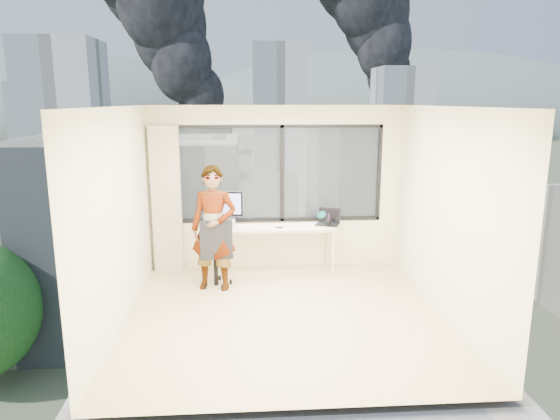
{
  "coord_description": "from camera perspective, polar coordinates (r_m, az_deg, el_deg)",
  "views": [
    {
      "loc": [
        -0.48,
        -5.93,
        2.67
      ],
      "look_at": [
        0.0,
        1.0,
        1.15
      ],
      "focal_mm": 32.21,
      "sensor_mm": 36.0,
      "label": 1
    }
  ],
  "objects": [
    {
      "name": "person",
      "position": [
        7.18,
        -7.52,
        -2.08
      ],
      "size": [
        0.72,
        0.54,
        1.79
      ],
      "primitive_type": "imported",
      "rotation": [
        0.0,
        0.0,
        -0.19
      ],
      "color": "#2D2D33",
      "rests_on": "floor"
    },
    {
      "name": "curtain",
      "position": [
        8.05,
        -12.76,
        1.15
      ],
      "size": [
        0.45,
        0.14,
        2.3
      ],
      "primitive_type": "cube",
      "color": "beige",
      "rests_on": "floor"
    },
    {
      "name": "monitor",
      "position": [
        7.82,
        -6.22,
        0.17
      ],
      "size": [
        0.57,
        0.23,
        0.56
      ],
      "primitive_type": null,
      "rotation": [
        0.0,
        0.0,
        -0.19
      ],
      "color": "black",
      "rests_on": "desk"
    },
    {
      "name": "tree_c",
      "position": [
        52.45,
        21.55,
        -1.4
      ],
      "size": [
        8.4,
        8.4,
        10.0
      ],
      "primitive_type": null,
      "color": "#1A4F1C",
      "rests_on": "exterior_ground"
    },
    {
      "name": "ceiling",
      "position": [
        5.95,
        0.68,
        11.68
      ],
      "size": [
        4.0,
        4.0,
        0.01
      ],
      "primitive_type": "cube",
      "color": "white",
      "rests_on": "ground"
    },
    {
      "name": "exterior_ground",
      "position": [
        127.02,
        -3.72,
        4.76
      ],
      "size": [
        400.0,
        400.0,
        0.04
      ],
      "primitive_type": "cube",
      "color": "#515B3D",
      "rests_on": "ground"
    },
    {
      "name": "far_tower_a",
      "position": [
        106.7,
        -23.2,
        9.92
      ],
      "size": [
        14.0,
        14.0,
        28.0
      ],
      "primitive_type": "cube",
      "color": "silver",
      "rests_on": "exterior_ground"
    },
    {
      "name": "far_tower_c",
      "position": [
        152.89,
        13.58,
        10.62
      ],
      "size": [
        15.0,
        15.0,
        26.0
      ],
      "primitive_type": "cube",
      "color": "silver",
      "rests_on": "exterior_ground"
    },
    {
      "name": "window_wall",
      "position": [
        8.03,
        -0.14,
        4.15
      ],
      "size": [
        3.3,
        0.16,
        1.55
      ],
      "primitive_type": null,
      "color": "black",
      "rests_on": "ground"
    },
    {
      "name": "handbag",
      "position": [
        8.12,
        5.21,
        -0.58
      ],
      "size": [
        0.32,
        0.22,
        0.22
      ],
      "primitive_type": "ellipsoid",
      "rotation": [
        0.0,
        0.0,
        -0.3
      ],
      "color": "#0D4D52",
      "rests_on": "desk"
    },
    {
      "name": "wall_left",
      "position": [
        6.27,
        -17.9,
        -0.88
      ],
      "size": [
        0.01,
        4.0,
        2.6
      ],
      "primitive_type": "cube",
      "color": "#F5E6BD",
      "rests_on": "ground"
    },
    {
      "name": "tree_b",
      "position": [
        27.21,
        6.13,
        -14.31
      ],
      "size": [
        7.6,
        7.6,
        9.0
      ],
      "primitive_type": null,
      "color": "#1A4F1C",
      "rests_on": "exterior_ground"
    },
    {
      "name": "desk",
      "position": [
        7.94,
        -0.33,
        -4.45
      ],
      "size": [
        1.8,
        0.6,
        0.75
      ],
      "primitive_type": "cube",
      "color": "beige",
      "rests_on": "floor"
    },
    {
      "name": "pen_cup",
      "position": [
        7.88,
        5.51,
        -1.46
      ],
      "size": [
        0.09,
        0.09,
        0.09
      ],
      "primitive_type": "cylinder",
      "rotation": [
        0.0,
        0.0,
        0.21
      ],
      "color": "black",
      "rests_on": "desk"
    },
    {
      "name": "floor",
      "position": [
        6.52,
        0.62,
        -11.84
      ],
      "size": [
        4.0,
        4.0,
        0.01
      ],
      "primitive_type": "cube",
      "color": "beige",
      "rests_on": "ground"
    },
    {
      "name": "far_tower_d",
      "position": [
        167.0,
        -25.19,
        9.24
      ],
      "size": [
        16.0,
        14.0,
        22.0
      ],
      "primitive_type": "cube",
      "color": "silver",
      "rests_on": "exterior_ground"
    },
    {
      "name": "chair",
      "position": [
        7.39,
        -7.36,
        -4.61
      ],
      "size": [
        0.61,
        0.61,
        1.06
      ],
      "primitive_type": null,
      "rotation": [
        0.0,
        0.0,
        0.14
      ],
      "color": "black",
      "rests_on": "floor"
    },
    {
      "name": "smoke_plume_b",
      "position": [
        186.06,
        14.26,
        19.49
      ],
      "size": [
        30.0,
        18.0,
        70.0
      ],
      "primitive_type": null,
      "color": "black",
      "rests_on": "exterior_ground"
    },
    {
      "name": "wall_front",
      "position": [
        4.18,
        2.86,
        -6.76
      ],
      "size": [
        4.0,
        0.01,
        2.6
      ],
      "primitive_type": "cube",
      "color": "#F5E6BD",
      "rests_on": "ground"
    },
    {
      "name": "hill_b",
      "position": [
        341.47,
        13.33,
        9.21
      ],
      "size": [
        300.0,
        220.0,
        96.0
      ],
      "primitive_type": "ellipsoid",
      "color": "slate",
      "rests_on": "exterior_ground"
    },
    {
      "name": "laptop",
      "position": [
        7.92,
        5.44,
        -0.89
      ],
      "size": [
        0.46,
        0.47,
        0.23
      ],
      "primitive_type": null,
      "rotation": [
        0.0,
        0.0,
        -0.38
      ],
      "color": "black",
      "rests_on": "desk"
    },
    {
      "name": "near_bldg_a",
      "position": [
        38.17,
        -16.74,
        -2.88
      ],
      "size": [
        16.0,
        12.0,
        14.0
      ],
      "primitive_type": "cube",
      "color": "beige",
      "rests_on": "exterior_ground"
    },
    {
      "name": "wall_right",
      "position": [
        6.57,
        18.32,
        -0.32
      ],
      "size": [
        0.01,
        4.0,
        2.6
      ],
      "primitive_type": "cube",
      "color": "#F5E6BD",
      "rests_on": "ground"
    },
    {
      "name": "hill_a",
      "position": [
        347.55,
        -24.35,
        8.5
      ],
      "size": [
        288.0,
        216.0,
        90.0
      ],
      "primitive_type": "ellipsoid",
      "color": "slate",
      "rests_on": "exterior_ground"
    },
    {
      "name": "far_tower_b",
      "position": [
        126.22,
        -0.11,
        11.57
      ],
      "size": [
        13.0,
        13.0,
        30.0
      ],
      "primitive_type": "cube",
      "color": "silver",
      "rests_on": "exterior_ground"
    },
    {
      "name": "game_console",
      "position": [
        8.02,
        -6.14,
        -1.32
      ],
      "size": [
        0.3,
        0.25,
        0.07
      ],
      "primitive_type": "cube",
      "rotation": [
        0.0,
        0.0,
        0.04
      ],
      "color": "white",
      "rests_on": "desk"
    },
    {
      "name": "near_bldg_b",
      "position": [
        46.48,
        11.69,
        1.32
      ],
      "size": [
        14.0,
        13.0,
        16.0
      ],
      "primitive_type": "cube",
      "color": "beige",
      "rests_on": "exterior_ground"
    },
    {
      "name": "cellphone",
      "position": [
        7.73,
        -0.08,
        -1.98
      ],
      "size": [
        0.11,
        0.05,
        0.01
      ],
      "primitive_type": "cube",
      "rotation": [
        0.0,
        0.0,
        -0.0
      ],
      "color": "black",
      "rests_on": "desk"
    }
  ]
}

